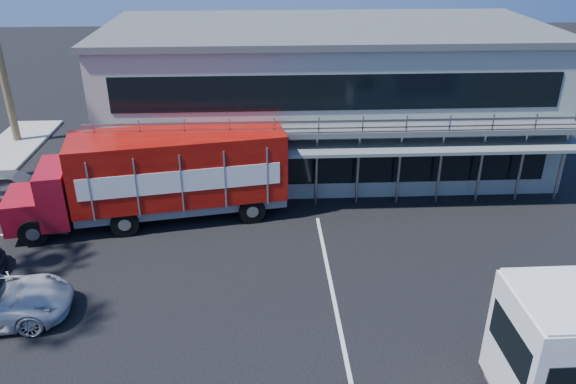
{
  "coord_description": "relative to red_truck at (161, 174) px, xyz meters",
  "views": [
    {
      "loc": [
        -0.42,
        -13.99,
        12.01
      ],
      "look_at": [
        0.58,
        6.03,
        2.3
      ],
      "focal_mm": 35.0,
      "sensor_mm": 36.0,
      "label": 1
    }
  ],
  "objects": [
    {
      "name": "ground",
      "position": [
        4.79,
        -8.36,
        -2.17
      ],
      "size": [
        120.0,
        120.0,
        0.0
      ],
      "primitive_type": "plane",
      "color": "black",
      "rests_on": "ground"
    },
    {
      "name": "building",
      "position": [
        7.79,
        6.57,
        1.49
      ],
      "size": [
        22.4,
        12.0,
        7.3
      ],
      "color": "#A1A698",
      "rests_on": "ground"
    },
    {
      "name": "red_truck",
      "position": [
        0.0,
        0.0,
        0.0
      ],
      "size": [
        11.98,
        4.63,
        3.94
      ],
      "rotation": [
        0.0,
        0.0,
        0.17
      ],
      "color": "maroon",
      "rests_on": "ground"
    },
    {
      "name": "parked_car_e",
      "position": [
        -7.61,
        2.44,
        -1.47
      ],
      "size": [
        4.25,
        2.03,
        1.4
      ],
      "primitive_type": "imported",
      "rotation": [
        0.0,
        0.0,
        1.66
      ],
      "color": "slate",
      "rests_on": "ground"
    }
  ]
}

